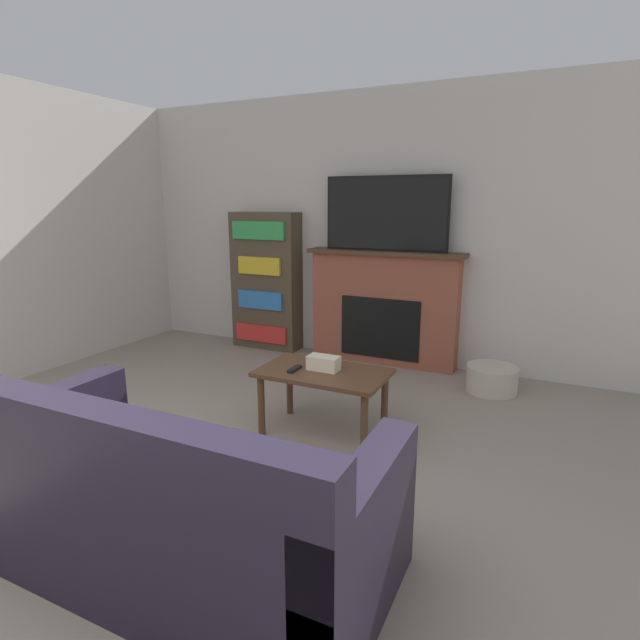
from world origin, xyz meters
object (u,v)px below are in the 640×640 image
object	(u,v)px
couch	(175,507)
storage_basket	(492,379)
coffee_table	(323,380)
tv	(386,214)
fireplace	(384,307)
bookshelf	(266,281)

from	to	relation	value
couch	storage_basket	distance (m)	3.06
storage_basket	coffee_table	bearing A→B (deg)	-125.57
coffee_table	storage_basket	xyz separation A→B (m)	(0.99, 1.38, -0.29)
couch	tv	bearing A→B (deg)	92.10
fireplace	couch	xyz separation A→B (m)	(0.12, -3.26, -0.28)
tv	coffee_table	size ratio (longest dim) A/B	1.38
tv	couch	xyz separation A→B (m)	(0.12, -3.24, -1.22)
tv	couch	size ratio (longest dim) A/B	0.65
couch	bookshelf	bearing A→B (deg)	114.79
tv	bookshelf	bearing A→B (deg)	-179.86
couch	coffee_table	bearing A→B (deg)	88.94
couch	coffee_table	size ratio (longest dim) A/B	2.12
storage_basket	couch	bearing A→B (deg)	-109.40
tv	coffee_table	distance (m)	2.07
tv	storage_basket	xyz separation A→B (m)	(1.13, -0.36, -1.40)
fireplace	tv	world-z (taller)	tv
bookshelf	storage_basket	xyz separation A→B (m)	(2.51, -0.35, -0.65)
fireplace	storage_basket	distance (m)	1.28
couch	storage_basket	xyz separation A→B (m)	(1.01, 2.88, -0.18)
fireplace	bookshelf	distance (m)	1.39
tv	bookshelf	distance (m)	1.57
coffee_table	bookshelf	distance (m)	2.34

